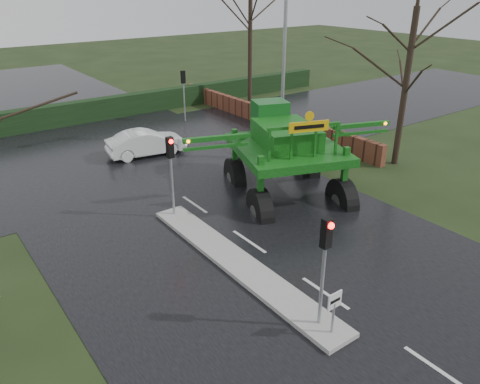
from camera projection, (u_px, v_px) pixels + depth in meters
ground at (325, 294)px, 14.92m from camera, size 140.00×140.00×0.00m
road_main at (173, 190)px, 22.25m from camera, size 14.00×80.00×0.02m
road_cross at (122, 155)px, 26.66m from camera, size 80.00×12.00×0.02m
median_island at (237, 263)px, 16.39m from camera, size 1.20×10.00×0.16m
hedge_row at (74, 113)px, 32.22m from camera, size 44.00×0.90×1.50m
brick_wall at (265, 116)px, 32.07m from camera, size 0.40×20.00×1.20m
keep_left_sign at (334, 306)px, 12.68m from camera, size 0.50×0.07×1.35m
traffic_signal_near at (325, 250)px, 12.41m from camera, size 0.26×0.33×3.52m
traffic_signal_mid at (171, 160)px, 18.64m from camera, size 0.26×0.33×3.52m
traffic_signal_far at (183, 84)px, 32.03m from camera, size 0.26×0.33×3.52m
street_light_right at (280, 43)px, 25.66m from camera, size 3.85×0.30×10.00m
tree_right_near at (408, 66)px, 23.37m from camera, size 5.60×5.60×9.64m
tree_right_far at (250, 19)px, 34.64m from camera, size 7.00×7.00×12.05m
crop_sprayer at (259, 155)px, 19.22m from camera, size 9.25×7.23×5.45m
white_sedan at (147, 155)px, 26.70m from camera, size 4.55×2.13×1.44m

